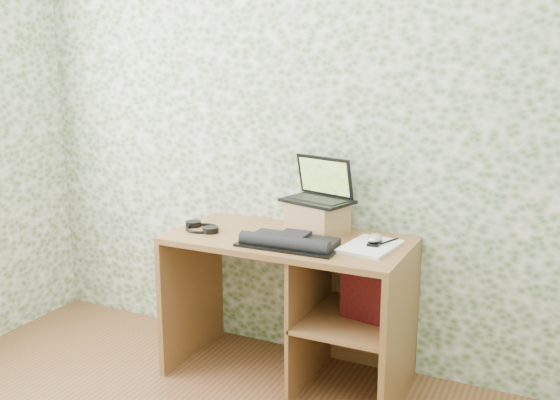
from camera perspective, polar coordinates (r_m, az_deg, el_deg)
The scene contains 10 objects.
wall_back at distance 3.28m, azimuth 3.09°, elevation 7.19°, with size 3.50×3.50×0.00m, color white.
desk at distance 3.19m, azimuth 2.26°, elevation -8.13°, with size 1.20×0.60×0.75m.
riser at distance 3.18m, azimuth 3.42°, elevation -1.62°, with size 0.26×0.22×0.16m, color #956842.
laptop at distance 3.18m, azimuth 3.69°, elevation 0.84°, with size 0.39×0.32×0.22m.
keyboard at distance 2.96m, azimuth 0.88°, elevation -3.82°, with size 0.49×0.25×0.07m.
headphones at distance 3.27m, azimuth -7.16°, elevation -2.51°, with size 0.23×0.23×0.03m.
notepad at distance 2.97m, azimuth 8.30°, elevation -4.20°, with size 0.22×0.31×0.01m, color silver.
mouse at distance 2.98m, azimuth 8.64°, elevation -3.67°, with size 0.07×0.11×0.04m, color silver.
pen at distance 3.02m, azimuth 9.83°, elevation -3.76°, with size 0.01×0.01×0.16m, color black.
red_box at distance 3.04m, azimuth 7.80°, elevation -8.34°, with size 0.23×0.07×0.28m, color maroon.
Camera 1 is at (1.25, -1.27, 1.62)m, focal length 40.00 mm.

